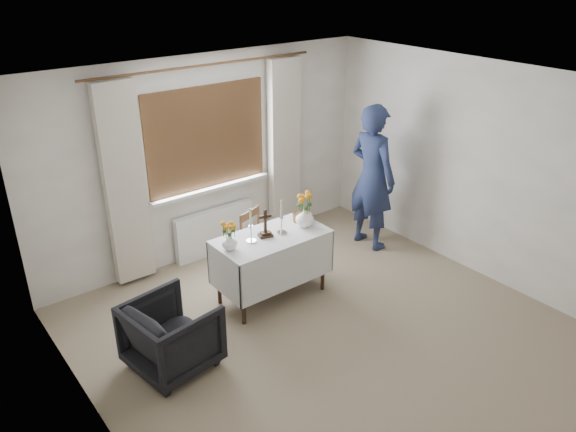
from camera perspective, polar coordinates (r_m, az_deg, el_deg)
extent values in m
plane|color=gray|center=(5.71, 5.67, -12.93)|extent=(5.00, 5.00, 0.00)
cube|color=silver|center=(6.20, -1.65, -5.16)|extent=(1.24, 0.64, 0.76)
imported|color=black|center=(5.36, -11.71, -11.78)|extent=(0.84, 0.82, 0.68)
imported|color=navy|center=(7.18, 8.55, 3.91)|extent=(0.48, 0.71, 1.89)
cube|color=white|center=(7.21, -7.43, -1.53)|extent=(1.10, 0.10, 0.60)
imported|color=white|center=(5.74, -5.96, -2.63)|extent=(0.17, 0.17, 0.17)
imported|color=white|center=(6.19, 1.70, -0.14)|extent=(0.21, 0.21, 0.21)
cylinder|color=brown|center=(6.34, 1.47, -0.13)|extent=(0.24, 0.24, 0.08)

